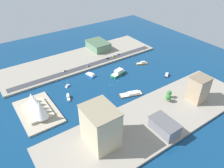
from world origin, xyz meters
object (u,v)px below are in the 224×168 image
suv_black (108,58)px  sedan_silver (89,66)px  traffic_light_waterfront (114,57)px  terminal_long_green (98,45)px  yacht_sleek_gray (68,97)px  water_taxi_orange (142,63)px  tugboat_red (91,104)px  taxi_yellow_cab (114,56)px  opera_landmark (37,106)px  ferry_green_doubledeck (118,73)px  barge_flat_brown (131,94)px  catamaran_blue (91,75)px  office_block_beige (101,126)px  apartment_midrise_tan (198,89)px  warehouse_low_gray (164,126)px  sailboat_small_white (67,86)px  van_white (65,71)px  patrol_launch_navy (167,75)px  hatchback_blue (118,54)px

suv_black → sedan_silver: suv_black is taller
traffic_light_waterfront → terminal_long_green: bearing=-2.1°
yacht_sleek_gray → water_taxi_orange: 128.19m
tugboat_red → taxi_yellow_cab: taxi_yellow_cab is taller
taxi_yellow_cab → yacht_sleek_gray: bearing=117.7°
yacht_sleek_gray → opera_landmark: bearing=99.9°
ferry_green_doubledeck → opera_landmark: 119.57m
barge_flat_brown → opera_landmark: 108.23m
yacht_sleek_gray → suv_black: bearing=-59.4°
catamaran_blue → barge_flat_brown: bearing=-164.4°
office_block_beige → sedan_silver: office_block_beige is taller
tugboat_red → traffic_light_waterfront: bearing=-48.6°
apartment_midrise_tan → taxi_yellow_cab: (142.95, 14.24, -14.07)m
warehouse_low_gray → terminal_long_green: warehouse_low_gray is taller
ferry_green_doubledeck → sailboat_small_white: 71.43m
opera_landmark → ferry_green_doubledeck: bearing=-81.7°
sailboat_small_white → opera_landmark: size_ratio=0.23×
sailboat_small_white → opera_landmark: bearing=122.4°
opera_landmark → catamaran_blue: bearing=-67.0°
tugboat_red → office_block_beige: office_block_beige is taller
suv_black → traffic_light_waterfront: 10.60m
suv_black → opera_landmark: bearing=115.2°
yacht_sleek_gray → warehouse_low_gray: size_ratio=0.47×
ferry_green_doubledeck → van_white: (45.63, 58.73, 0.59)m
office_block_beige → barge_flat_brown: bearing=-58.7°
yacht_sleek_gray → water_taxi_orange: size_ratio=0.78×
terminal_long_green → apartment_midrise_tan: bearing=-174.1°
patrol_launch_navy → office_block_beige: (-49.32, 137.59, 20.01)m
ferry_green_doubledeck → office_block_beige: size_ratio=0.67×
sedan_silver → yacht_sleek_gray: bearing=131.9°
apartment_midrise_tan → hatchback_blue: 144.99m
barge_flat_brown → sailboat_small_white: sailboat_small_white is taller
apartment_midrise_tan → tugboat_red: bearing=58.1°
sailboat_small_white → hatchback_blue: 108.44m
sailboat_small_white → van_white: size_ratio=2.20×
water_taxi_orange → office_block_beige: bearing=125.4°
warehouse_low_gray → hatchback_blue: 170.13m
barge_flat_brown → sedan_silver: sedan_silver is taller
ferry_green_doubledeck → sedan_silver: 46.37m
warehouse_low_gray → sailboat_small_white: bearing=18.2°
tugboat_red → suv_black: bearing=-43.4°
tugboat_red → warehouse_low_gray: size_ratio=0.51×
office_block_beige → van_white: 138.94m
patrol_launch_navy → van_white: (85.99, 111.72, 1.97)m
catamaran_blue → warehouse_low_gray: warehouse_low_gray is taller
yacht_sleek_gray → sailboat_small_white: 25.73m
patrol_launch_navy → sedan_silver: size_ratio=2.25×
office_block_beige → apartment_midrise_tan: 123.12m
hatchback_blue → traffic_light_waterfront: traffic_light_waterfront is taller
suv_black → traffic_light_waterfront: traffic_light_waterfront is taller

